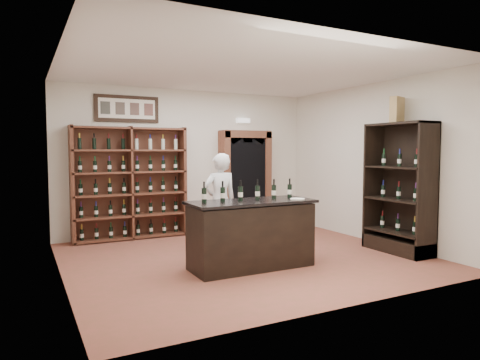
# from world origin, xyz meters

# --- Properties ---
(floor) EXTENTS (5.50, 5.50, 0.00)m
(floor) POSITION_xyz_m (0.00, 0.00, 0.00)
(floor) COLOR brown
(floor) RESTS_ON ground
(ceiling) EXTENTS (5.50, 5.50, 0.00)m
(ceiling) POSITION_xyz_m (0.00, 0.00, 3.00)
(ceiling) COLOR white
(ceiling) RESTS_ON wall_back
(wall_back) EXTENTS (5.50, 0.04, 3.00)m
(wall_back) POSITION_xyz_m (0.00, 2.50, 1.50)
(wall_back) COLOR beige
(wall_back) RESTS_ON ground
(wall_left) EXTENTS (0.04, 5.00, 3.00)m
(wall_left) POSITION_xyz_m (-2.75, 0.00, 1.50)
(wall_left) COLOR beige
(wall_left) RESTS_ON ground
(wall_right) EXTENTS (0.04, 5.00, 3.00)m
(wall_right) POSITION_xyz_m (2.75, 0.00, 1.50)
(wall_right) COLOR beige
(wall_right) RESTS_ON ground
(wine_shelf) EXTENTS (2.20, 0.38, 2.20)m
(wine_shelf) POSITION_xyz_m (-1.30, 2.33, 1.10)
(wine_shelf) COLOR #582D1E
(wine_shelf) RESTS_ON ground
(framed_picture) EXTENTS (1.25, 0.04, 0.52)m
(framed_picture) POSITION_xyz_m (-1.30, 2.47, 2.55)
(framed_picture) COLOR black
(framed_picture) RESTS_ON wall_back
(arched_doorway) EXTENTS (1.17, 0.35, 2.17)m
(arched_doorway) POSITION_xyz_m (1.25, 2.33, 1.14)
(arched_doorway) COLOR black
(arched_doorway) RESTS_ON ground
(emergency_light) EXTENTS (0.30, 0.10, 0.10)m
(emergency_light) POSITION_xyz_m (1.25, 2.42, 2.40)
(emergency_light) COLOR white
(emergency_light) RESTS_ON wall_back
(tasting_counter) EXTENTS (1.88, 0.78, 1.00)m
(tasting_counter) POSITION_xyz_m (-0.20, -0.60, 0.49)
(tasting_counter) COLOR black
(tasting_counter) RESTS_ON ground
(counter_bottle_0) EXTENTS (0.07, 0.07, 0.30)m
(counter_bottle_0) POSITION_xyz_m (-0.92, -0.53, 1.11)
(counter_bottle_0) COLOR black
(counter_bottle_0) RESTS_ON tasting_counter
(counter_bottle_1) EXTENTS (0.07, 0.07, 0.30)m
(counter_bottle_1) POSITION_xyz_m (-0.63, -0.53, 1.11)
(counter_bottle_1) COLOR black
(counter_bottle_1) RESTS_ON tasting_counter
(counter_bottle_2) EXTENTS (0.07, 0.07, 0.30)m
(counter_bottle_2) POSITION_xyz_m (-0.34, -0.53, 1.11)
(counter_bottle_2) COLOR black
(counter_bottle_2) RESTS_ON tasting_counter
(counter_bottle_3) EXTENTS (0.07, 0.07, 0.30)m
(counter_bottle_3) POSITION_xyz_m (-0.06, -0.53, 1.11)
(counter_bottle_3) COLOR black
(counter_bottle_3) RESTS_ON tasting_counter
(counter_bottle_4) EXTENTS (0.07, 0.07, 0.30)m
(counter_bottle_4) POSITION_xyz_m (0.23, -0.53, 1.11)
(counter_bottle_4) COLOR black
(counter_bottle_4) RESTS_ON tasting_counter
(counter_bottle_5) EXTENTS (0.07, 0.07, 0.30)m
(counter_bottle_5) POSITION_xyz_m (0.52, -0.53, 1.11)
(counter_bottle_5) COLOR black
(counter_bottle_5) RESTS_ON tasting_counter
(side_cabinet) EXTENTS (0.48, 1.20, 2.20)m
(side_cabinet) POSITION_xyz_m (2.52, -0.90, 0.75)
(side_cabinet) COLOR black
(side_cabinet) RESTS_ON ground
(shopkeeper) EXTENTS (0.62, 0.41, 1.69)m
(shopkeeper) POSITION_xyz_m (-0.12, 0.69, 0.84)
(shopkeeper) COLOR silver
(shopkeeper) RESTS_ON ground
(plate) EXTENTS (0.21, 0.21, 0.02)m
(plate) POSITION_xyz_m (0.48, -0.81, 1.01)
(plate) COLOR white
(plate) RESTS_ON tasting_counter
(wine_crate) EXTENTS (0.34, 0.22, 0.44)m
(wine_crate) POSITION_xyz_m (2.52, -0.79, 2.42)
(wine_crate) COLOR tan
(wine_crate) RESTS_ON side_cabinet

